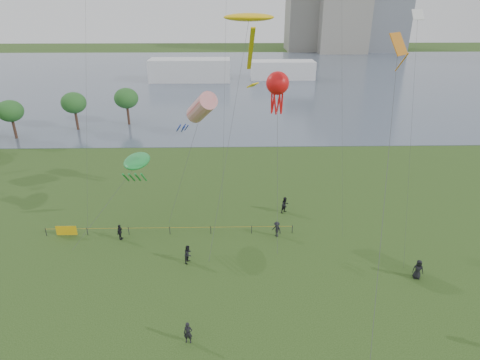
{
  "coord_description": "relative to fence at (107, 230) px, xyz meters",
  "views": [
    {
      "loc": [
        -0.62,
        -18.8,
        21.07
      ],
      "look_at": [
        0.0,
        10.0,
        8.0
      ],
      "focal_mm": 30.0,
      "sensor_mm": 36.0,
      "label": 1
    }
  ],
  "objects": [
    {
      "name": "lake",
      "position": [
        12.87,
        85.1,
        -0.53
      ],
      "size": [
        400.0,
        120.0,
        0.08
      ],
      "primitive_type": "cube",
      "color": "slate",
      "rests_on": "ground_plane"
    },
    {
      "name": "kite_creature",
      "position": [
        3.26,
        1.69,
        6.5
      ],
      "size": [
        6.96,
        6.39,
        7.51
      ],
      "rotation": [
        0.0,
        0.0,
        0.2
      ],
      "color": "#3F3F42"
    },
    {
      "name": "fence",
      "position": [
        0.0,
        0.0,
        0.0
      ],
      "size": [
        24.07,
        0.07,
        1.05
      ],
      "color": "black",
      "rests_on": "ground_plane"
    },
    {
      "name": "kite_windsock",
      "position": [
        9.38,
        3.91,
        11.02
      ],
      "size": [
        5.52,
        5.07,
        13.48
      ],
      "rotation": [
        0.0,
        0.0,
        -0.12
      ],
      "color": "#3F3F42"
    },
    {
      "name": "kite_delta",
      "position": [
        22.7,
        -7.97,
        16.94
      ],
      "size": [
        4.79,
        14.07,
        19.12
      ],
      "rotation": [
        0.0,
        0.0,
        0.25
      ],
      "color": "#3F3F42"
    },
    {
      "name": "kite_octopus",
      "position": [
        16.63,
        4.49,
        13.14
      ],
      "size": [
        2.19,
        9.13,
        14.88
      ],
      "rotation": [
        0.0,
        0.0,
        -0.18
      ],
      "color": "#3F3F42"
    },
    {
      "name": "spectator_g",
      "position": [
        17.9,
        4.16,
        0.35
      ],
      "size": [
        1.11,
        1.07,
        1.8
      ],
      "primitive_type": "imported",
      "rotation": [
        0.0,
        0.0,
        0.62
      ],
      "color": "black",
      "rests_on": "ground_plane"
    },
    {
      "name": "spectator_d",
      "position": [
        27.41,
        -7.19,
        0.3
      ],
      "size": [
        0.94,
        0.72,
        1.71
      ],
      "primitive_type": "imported",
      "rotation": [
        0.0,
        0.0,
        -0.23
      ],
      "color": "black",
      "rests_on": "ground_plane"
    },
    {
      "name": "spectator_c",
      "position": [
        1.51,
        -0.79,
        0.24
      ],
      "size": [
        0.55,
        0.98,
        1.58
      ],
      "primitive_type": "imported",
      "rotation": [
        0.0,
        0.0,
        1.38
      ],
      "color": "black",
      "rests_on": "ground_plane"
    },
    {
      "name": "pavilion_right",
      "position": [
        26.87,
        83.1,
        1.95
      ],
      "size": [
        18.0,
        7.0,
        5.0
      ],
      "primitive_type": "cube",
      "color": "white",
      "rests_on": "ground_plane"
    },
    {
      "name": "building_mid",
      "position": [
        58.87,
        147.1,
        18.45
      ],
      "size": [
        20.0,
        20.0,
        38.0
      ],
      "primitive_type": "cube",
      "color": "gray",
      "rests_on": "ground_plane"
    },
    {
      "name": "building_low",
      "position": [
        44.87,
        153.1,
        13.45
      ],
      "size": [
        16.0,
        18.0,
        28.0
      ],
      "primitive_type": "cube",
      "color": "slate",
      "rests_on": "ground_plane"
    },
    {
      "name": "kite_stingray",
      "position": [
        13.89,
        5.0,
        18.88
      ],
      "size": [
        6.06,
        11.19,
        19.9
      ],
      "rotation": [
        0.0,
        0.0,
        -0.18
      ],
      "color": "#3F3F42"
    },
    {
      "name": "spectator_f",
      "position": [
        9.23,
        -13.59,
        0.25
      ],
      "size": [
        0.61,
        0.43,
        1.61
      ],
      "primitive_type": "imported",
      "rotation": [
        0.0,
        0.0,
        -0.07
      ],
      "color": "black",
      "rests_on": "ground_plane"
    },
    {
      "name": "trees",
      "position": [
        -22.59,
        31.2,
        4.61
      ],
      "size": [
        30.43,
        16.18,
        8.27
      ],
      "color": "#3B241A",
      "rests_on": "ground_plane"
    },
    {
      "name": "pavilion_left",
      "position": [
        0.87,
        80.1,
        2.45
      ],
      "size": [
        22.0,
        8.0,
        6.0
      ],
      "primitive_type": "cube",
      "color": "silver",
      "rests_on": "ground_plane"
    },
    {
      "name": "ground_plane",
      "position": [
        12.87,
        -14.9,
        -0.55
      ],
      "size": [
        400.0,
        400.0,
        0.0
      ],
      "primitive_type": "plane",
      "color": "#213C13"
    },
    {
      "name": "spectator_b",
      "position": [
        16.51,
        -0.57,
        0.24
      ],
      "size": [
        1.13,
        1.15,
        1.59
      ],
      "primitive_type": "imported",
      "rotation": [
        0.0,
        0.0,
        -0.82
      ],
      "color": "black",
      "rests_on": "ground_plane"
    },
    {
      "name": "spectator_a",
      "position": [
        8.38,
        -4.61,
        0.29
      ],
      "size": [
        0.9,
        1.0,
        1.7
      ],
      "primitive_type": "imported",
      "rotation": [
        0.0,
        0.0,
        1.2
      ],
      "color": "black",
      "rests_on": "ground_plane"
    }
  ]
}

